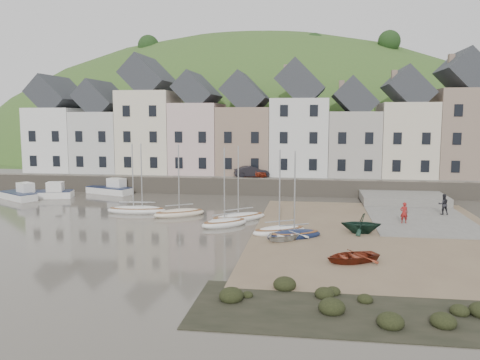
% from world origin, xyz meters
% --- Properties ---
extents(ground, '(160.00, 160.00, 0.00)m').
position_xyz_m(ground, '(0.00, 0.00, 0.00)').
color(ground, '#4A443A').
rests_on(ground, ground).
extents(quay_land, '(90.00, 30.00, 1.50)m').
position_xyz_m(quay_land, '(0.00, 32.00, 0.75)').
color(quay_land, '#3B5F26').
rests_on(quay_land, ground).
extents(quay_street, '(70.00, 7.00, 0.10)m').
position_xyz_m(quay_street, '(0.00, 20.50, 1.55)').
color(quay_street, slate).
rests_on(quay_street, quay_land).
extents(seawall, '(70.00, 1.20, 1.80)m').
position_xyz_m(seawall, '(0.00, 17.00, 0.90)').
color(seawall, slate).
rests_on(seawall, ground).
extents(beach, '(18.00, 26.00, 0.06)m').
position_xyz_m(beach, '(11.00, 0.00, 0.03)').
color(beach, brown).
rests_on(beach, ground).
extents(slipway, '(8.00, 18.00, 0.12)m').
position_xyz_m(slipway, '(15.00, 8.00, 0.06)').
color(slipway, slate).
rests_on(slipway, ground).
extents(hillside, '(134.40, 84.00, 84.00)m').
position_xyz_m(hillside, '(-5.00, 60.00, -17.99)').
color(hillside, '#3B5F26').
rests_on(hillside, ground).
extents(townhouse_terrace, '(61.05, 8.00, 13.93)m').
position_xyz_m(townhouse_terrace, '(1.76, 24.00, 7.32)').
color(townhouse_terrace, white).
rests_on(townhouse_terrace, quay_land).
extents(sailboat_0, '(4.30, 1.52, 6.32)m').
position_xyz_m(sailboat_0, '(-8.66, 5.46, 0.26)').
color(sailboat_0, white).
rests_on(sailboat_0, ground).
extents(sailboat_1, '(4.82, 1.75, 6.32)m').
position_xyz_m(sailboat_1, '(-9.38, 5.23, 0.26)').
color(sailboat_1, white).
rests_on(sailboat_1, ground).
extents(sailboat_2, '(4.61, 3.72, 6.32)m').
position_xyz_m(sailboat_2, '(-5.03, 4.48, 0.26)').
color(sailboat_2, beige).
rests_on(sailboat_2, ground).
extents(sailboat_3, '(3.96, 3.65, 6.32)m').
position_xyz_m(sailboat_3, '(-0.49, 1.07, 0.27)').
color(sailboat_3, white).
rests_on(sailboat_3, ground).
extents(sailboat_4, '(4.89, 4.52, 6.32)m').
position_xyz_m(sailboat_4, '(0.26, 3.32, 0.26)').
color(sailboat_4, white).
rests_on(sailboat_4, ground).
extents(sailboat_5, '(4.28, 3.18, 6.32)m').
position_xyz_m(sailboat_5, '(5.01, -2.07, 0.27)').
color(sailboat_5, '#131E3D').
rests_on(sailboat_5, ground).
extents(sailboat_6, '(4.34, 3.39, 6.32)m').
position_xyz_m(sailboat_6, '(3.90, -0.99, 0.27)').
color(sailboat_6, white).
rests_on(sailboat_6, ground).
extents(motorboat_0, '(4.99, 4.00, 1.70)m').
position_xyz_m(motorboat_0, '(-23.49, 10.48, 0.58)').
color(motorboat_0, white).
rests_on(motorboat_0, ground).
extents(motorboat_1, '(4.79, 2.67, 1.70)m').
position_xyz_m(motorboat_1, '(-20.80, 11.89, 0.58)').
color(motorboat_1, white).
rests_on(motorboat_1, ground).
extents(motorboat_2, '(5.63, 3.48, 1.70)m').
position_xyz_m(motorboat_2, '(-15.81, 15.55, 0.58)').
color(motorboat_2, white).
rests_on(motorboat_2, ground).
extents(rowboat_white, '(4.03, 4.16, 0.70)m').
position_xyz_m(rowboat_white, '(4.41, -2.74, 0.41)').
color(rowboat_white, silver).
rests_on(rowboat_white, beach).
extents(rowboat_green, '(2.81, 2.43, 1.47)m').
position_xyz_m(rowboat_green, '(9.73, -0.11, 0.80)').
color(rowboat_green, '#152F24').
rests_on(rowboat_green, beach).
extents(rowboat_red, '(3.92, 3.52, 0.67)m').
position_xyz_m(rowboat_red, '(8.53, -7.59, 0.39)').
color(rowboat_red, maroon).
rests_on(rowboat_red, beach).
extents(person_red, '(0.64, 0.45, 1.66)m').
position_xyz_m(person_red, '(13.36, 3.65, 0.95)').
color(person_red, maroon).
rests_on(person_red, slipway).
extents(person_dark, '(0.92, 0.75, 1.76)m').
position_xyz_m(person_dark, '(17.31, 7.81, 1.00)').
color(person_dark, black).
rests_on(person_dark, slipway).
extents(car_left, '(3.48, 1.71, 1.14)m').
position_xyz_m(car_left, '(-0.56, 19.50, 2.17)').
color(car_left, maroon).
rests_on(car_left, quay_street).
extents(car_right, '(4.15, 2.43, 1.29)m').
position_xyz_m(car_right, '(-0.67, 19.50, 2.25)').
color(car_right, black).
rests_on(car_right, quay_street).
extents(shore_rocks, '(14.00, 6.04, 0.76)m').
position_xyz_m(shore_rocks, '(8.02, -14.79, 0.15)').
color(shore_rocks, black).
rests_on(shore_rocks, ground).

